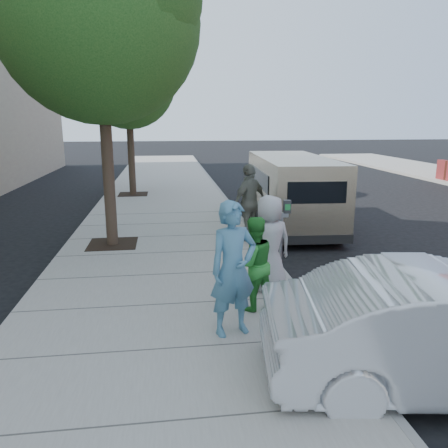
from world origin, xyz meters
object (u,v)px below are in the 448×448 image
(tree_far, at_px, (129,76))
(person_striped_polo, at_px, (250,202))
(person_green_shirt, at_px, (253,264))
(person_gray_shirt, at_px, (269,243))
(tree_near, at_px, (101,13))
(parking_meter, at_px, (282,223))
(van, at_px, (291,190))
(person_officer, at_px, (233,269))

(tree_far, relative_size, person_striped_polo, 3.28)
(person_green_shirt, bearing_deg, person_striped_polo, -118.58)
(tree_far, distance_m, person_striped_polo, 9.20)
(person_green_shirt, relative_size, person_gray_shirt, 0.88)
(tree_near, relative_size, tree_far, 1.16)
(person_gray_shirt, height_order, person_striped_polo, person_striped_polo)
(tree_near, height_order, tree_far, tree_near)
(parking_meter, height_order, person_gray_shirt, person_gray_shirt)
(van, xyz_separation_m, person_officer, (-2.85, -6.87, 0.01))
(person_officer, distance_m, person_striped_polo, 5.14)
(tree_far, xyz_separation_m, van, (5.10, -5.78, -3.76))
(van, distance_m, person_officer, 7.44)
(person_officer, bearing_deg, van, 49.67)
(tree_near, bearing_deg, person_officer, -65.99)
(parking_meter, bearing_deg, tree_near, 143.68)
(person_striped_polo, bearing_deg, tree_near, -39.01)
(van, relative_size, person_officer, 2.96)
(parking_meter, relative_size, person_gray_shirt, 0.90)
(van, relative_size, person_striped_polo, 2.95)
(tree_far, bearing_deg, person_striped_polo, -65.73)
(van, bearing_deg, person_striped_polo, -127.83)
(tree_far, height_order, parking_meter, tree_far)
(parking_meter, relative_size, van, 0.27)
(parking_meter, height_order, person_green_shirt, parking_meter)
(tree_near, height_order, person_green_shirt, tree_near)
(person_gray_shirt, bearing_deg, person_officer, 49.42)
(van, bearing_deg, parking_meter, -104.93)
(tree_far, bearing_deg, person_officer, -79.91)
(tree_far, relative_size, parking_meter, 4.10)
(parking_meter, xyz_separation_m, person_officer, (-1.25, -2.05, -0.16))
(person_officer, bearing_deg, parking_meter, 40.67)
(tree_near, bearing_deg, tree_far, 90.00)
(person_green_shirt, distance_m, person_gray_shirt, 0.91)
(person_green_shirt, relative_size, person_striped_polo, 0.79)
(person_gray_shirt, relative_size, person_striped_polo, 0.89)
(tree_far, height_order, person_gray_shirt, tree_far)
(person_officer, height_order, person_striped_polo, person_striped_polo)
(van, xyz_separation_m, person_striped_polo, (-1.64, -1.88, 0.01))
(tree_near, relative_size, person_green_shirt, 4.83)
(person_officer, bearing_deg, tree_near, 96.16)
(tree_far, xyz_separation_m, person_striped_polo, (3.45, -7.66, -3.74))
(van, relative_size, person_green_shirt, 3.75)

